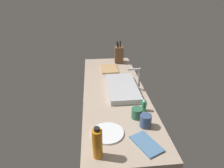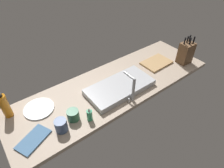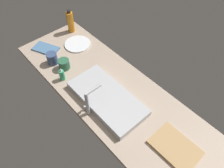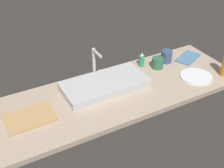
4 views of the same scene
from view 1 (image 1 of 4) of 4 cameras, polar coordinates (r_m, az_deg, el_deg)
countertop_slab at (r=198.60cm, az=0.66°, el=-2.19°), size 188.03×59.97×3.50cm
sink_basin at (r=197.17cm, az=2.95°, el=-1.05°), size 57.75×28.25×5.01cm
faucet at (r=195.04cm, az=7.35°, el=1.92°), size 5.50×12.63×22.32cm
knife_block at (r=266.44cm, az=1.97°, el=8.40°), size 13.27×11.33×27.67cm
cutting_board at (r=246.06cm, az=-0.83°, el=4.37°), size 29.05×20.48×1.80cm
soap_bottle at (r=166.71cm, az=9.09°, el=-6.00°), size 4.07×4.07×11.64cm
water_bottle at (r=122.74cm, az=-4.18°, el=-16.48°), size 6.20×6.20×21.53cm
dinner_plate at (r=143.95cm, az=-1.27°, el=-13.73°), size 22.87×22.87×1.20cm
dish_towel at (r=137.82cm, az=9.74°, el=-16.40°), size 25.05×20.26×1.20cm
coffee_mug at (r=158.15cm, az=7.13°, el=-8.22°), size 8.79×8.79×8.04cm
ceramic_cup at (r=149.88cm, az=9.52°, el=-10.27°), size 8.50×8.50×9.48cm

